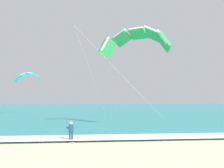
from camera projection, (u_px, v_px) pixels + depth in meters
sea at (72, 109)px, 82.19m from camera, size 200.00×120.00×0.20m
surf_foam at (49, 138)px, 23.63m from camera, size 200.00×3.17×0.04m
surfboard at (71, 142)px, 22.72m from camera, size 0.95×1.46×0.09m
kitesurfer at (71, 131)px, 22.77m from camera, size 0.65×0.65×1.69m
kite_primary at (136, 39)px, 33.32m from camera, size 10.54×11.73×10.90m
kite_distant at (30, 77)px, 56.71m from camera, size 5.37×3.80×2.15m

